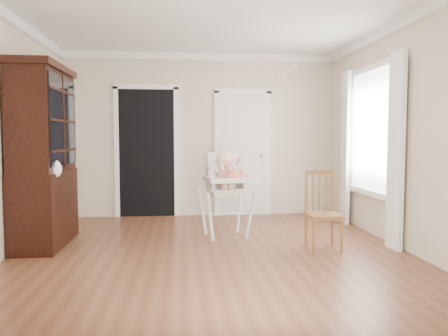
{
  "coord_description": "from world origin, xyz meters",
  "views": [
    {
      "loc": [
        -0.34,
        -4.82,
        1.31
      ],
      "look_at": [
        0.21,
        0.76,
        0.92
      ],
      "focal_mm": 35.0,
      "sensor_mm": 36.0,
      "label": 1
    }
  ],
  "objects": [
    {
      "name": "dining_chair",
      "position": [
        1.31,
        0.08,
        0.43
      ],
      "size": [
        0.38,
        0.38,
        0.93
      ],
      "rotation": [
        0.0,
        0.0,
        -0.02
      ],
      "color": "brown",
      "rests_on": "floor"
    },
    {
      "name": "crown_molding",
      "position": [
        0.0,
        0.0,
        2.64
      ],
      "size": [
        4.5,
        5.0,
        0.12
      ],
      "primitive_type": null,
      "color": "white",
      "rests_on": "ceiling"
    },
    {
      "name": "wall_back",
      "position": [
        0.0,
        2.5,
        1.35
      ],
      "size": [
        4.5,
        0.0,
        4.5
      ],
      "primitive_type": "plane",
      "rotation": [
        1.57,
        0.0,
        0.0
      ],
      "color": "beige",
      "rests_on": "floor"
    },
    {
      "name": "baby",
      "position": [
        0.24,
        0.88,
        0.87
      ],
      "size": [
        0.36,
        0.27,
        0.52
      ],
      "rotation": [
        0.0,
        0.0,
        0.17
      ],
      "color": "beige",
      "rests_on": "high_chair"
    },
    {
      "name": "china_cabinet",
      "position": [
        -1.99,
        0.63,
        1.09
      ],
      "size": [
        0.57,
        1.29,
        2.17
      ],
      "color": "black",
      "rests_on": "floor"
    },
    {
      "name": "wall_right",
      "position": [
        2.25,
        0.0,
        1.35
      ],
      "size": [
        0.0,
        5.0,
        5.0
      ],
      "primitive_type": "plane",
      "rotation": [
        1.57,
        0.0,
        -1.57
      ],
      "color": "beige",
      "rests_on": "floor"
    },
    {
      "name": "high_chair",
      "position": [
        0.25,
        0.85,
        0.7
      ],
      "size": [
        0.76,
        0.9,
        1.14
      ],
      "rotation": [
        0.0,
        0.0,
        0.17
      ],
      "color": "white",
      "rests_on": "floor"
    },
    {
      "name": "floor",
      "position": [
        0.0,
        0.0,
        0.0
      ],
      "size": [
        5.0,
        5.0,
        0.0
      ],
      "primitive_type": "plane",
      "color": "brown",
      "rests_on": "ground"
    },
    {
      "name": "streamer",
      "position": [
        0.78,
        0.98,
        2.36
      ],
      "size": [
        0.25,
        0.45,
        0.15
      ],
      "primitive_type": null,
      "rotation": [
        0.26,
        0.0,
        0.47
      ],
      "color": "pink",
      "rests_on": "ceiling"
    },
    {
      "name": "sippy_cup",
      "position": [
        0.03,
        0.66,
        0.87
      ],
      "size": [
        0.08,
        0.08,
        0.19
      ],
      "rotation": [
        0.0,
        0.0,
        0.17
      ],
      "color": "pink",
      "rests_on": "high_chair"
    },
    {
      "name": "closet_door",
      "position": [
        0.7,
        2.48,
        1.02
      ],
      "size": [
        0.96,
        0.09,
        2.13
      ],
      "color": "white",
      "rests_on": "wall_back"
    },
    {
      "name": "ceiling",
      "position": [
        0.0,
        0.0,
        2.7
      ],
      "size": [
        5.0,
        5.0,
        0.0
      ],
      "primitive_type": "plane",
      "rotation": [
        3.14,
        0.0,
        0.0
      ],
      "color": "white",
      "rests_on": "wall_back"
    },
    {
      "name": "doorway",
      "position": [
        -0.9,
        2.48,
        1.11
      ],
      "size": [
        1.06,
        0.05,
        2.22
      ],
      "color": "black",
      "rests_on": "wall_back"
    },
    {
      "name": "window_right",
      "position": [
        2.18,
        0.8,
        1.29
      ],
      "size": [
        0.13,
        1.84,
        2.3
      ],
      "color": "white",
      "rests_on": "wall_right"
    },
    {
      "name": "cake",
      "position": [
        0.33,
        0.6,
        0.85
      ],
      "size": [
        0.25,
        0.25,
        0.12
      ],
      "color": "silver",
      "rests_on": "high_chair"
    }
  ]
}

